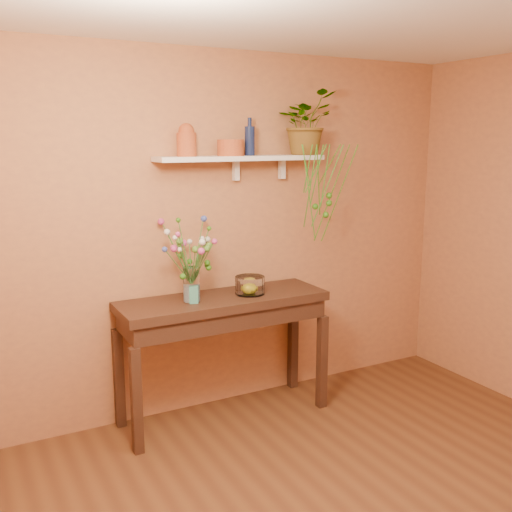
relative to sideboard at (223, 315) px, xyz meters
name	(u,v)px	position (x,y,z in m)	size (l,w,h in m)	color
room	(410,292)	(0.17, -1.73, 0.55)	(4.04, 4.04, 2.70)	brown
sideboard	(223,315)	(0.00, 0.00, 0.00)	(1.54, 0.49, 0.93)	#3D2318
wall_shelf	(242,159)	(0.23, 0.14, 1.12)	(1.30, 0.24, 0.19)	white
terracotta_jug	(186,141)	(-0.20, 0.15, 1.25)	(0.15, 0.15, 0.23)	#B24E1E
terracotta_pot	(231,148)	(0.13, 0.13, 1.20)	(0.19, 0.19, 0.12)	#B24E1E
blue_bottle	(250,140)	(0.29, 0.13, 1.25)	(0.07, 0.07, 0.27)	#121D42
spider_plant	(306,123)	(0.76, 0.12, 1.38)	(0.43, 0.38, 0.48)	#316E15
plant_fronds	(323,195)	(0.83, -0.04, 0.84)	(0.46, 0.34, 0.75)	#316E15
glass_vase	(192,287)	(-0.25, 0.00, 0.24)	(0.12, 0.12, 0.25)	white
bouquet	(191,247)	(-0.24, 0.01, 0.52)	(0.41, 0.41, 0.46)	#386B28
glass_bowl	(250,286)	(0.21, -0.02, 0.20)	(0.22, 0.22, 0.13)	white
lemon	(250,288)	(0.20, -0.02, 0.18)	(0.08, 0.08, 0.08)	yellow
carton	(194,294)	(-0.25, -0.06, 0.20)	(0.06, 0.05, 0.12)	teal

